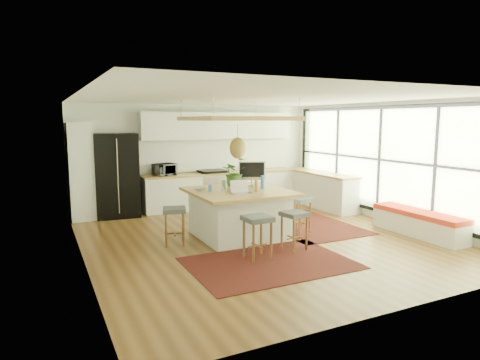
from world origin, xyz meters
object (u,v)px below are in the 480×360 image
stool_near_right (294,230)px  stool_right_back (280,210)px  island (239,213)px  monitor (252,174)px  stool_right_front (298,216)px  stool_left_side (175,226)px  stool_near_left (257,238)px  island_plant (234,175)px  fridge (117,178)px  laptop (241,187)px  microwave (165,168)px

stool_near_right → stool_right_back: 1.71m
island → monitor: bearing=37.0°
island → stool_right_front: 1.25m
island → stool_right_back: (1.18, 0.38, -0.11)m
stool_right_back → stool_left_side: 2.52m
stool_near_left → stool_left_side: size_ratio=1.05×
stool_right_back → stool_near_right: bearing=-112.8°
island_plant → stool_right_front: bearing=-37.9°
stool_near_right → stool_right_front: (0.69, 0.89, 0.00)m
fridge → island_plant: (1.99, -2.34, 0.24)m
fridge → stool_left_side: bearing=-74.5°
fridge → island_plant: bearing=-44.6°
stool_right_front → stool_left_side: (-2.52, 0.31, 0.00)m
stool_right_back → laptop: (-1.30, -0.75, 0.70)m
stool_left_side → monitor: bearing=11.3°
island → stool_right_back: size_ratio=2.32×
stool_right_front → stool_left_side: 2.54m
stool_near_left → laptop: size_ratio=1.97×
stool_right_front → laptop: bearing=-177.3°
stool_right_front → laptop: (-1.33, -0.06, 0.70)m
stool_near_right → monitor: size_ratio=1.22×
laptop → microwave: microwave is taller
stool_near_left → stool_right_back: (1.50, 1.76, 0.00)m
fridge → stool_left_side: 2.96m
stool_right_back → monitor: 1.09m
island → stool_right_front: size_ratio=2.51×
island → laptop: bearing=-108.0°
island → stool_right_front: (1.21, -0.31, -0.11)m
stool_right_back → island_plant: (-1.03, 0.14, 0.81)m
stool_near_right → stool_left_side: stool_left_side is taller
fridge → monitor: fridge is taller
stool_near_left → island_plant: island_plant is taller
stool_near_left → fridge: bearing=109.8°
stool_right_front → laptop: 1.50m
laptop → microwave: (-0.55, 3.23, 0.06)m
laptop → monitor: size_ratio=0.66×
laptop → island_plant: 0.93m
stool_near_left → stool_right_front: size_ratio=0.99×
stool_right_front → island_plant: (-1.06, 0.83, 0.81)m
stool_right_front → fridge: bearing=134.0°
laptop → monitor: (0.60, 0.73, 0.14)m
stool_near_right → stool_right_back: (0.67, 1.58, 0.00)m
fridge → monitor: size_ratio=3.54×
monitor → stool_near_right: bearing=-62.2°
stool_left_side → island_plant: 1.75m
stool_near_left → monitor: (0.80, 1.74, 0.83)m
microwave → stool_near_left: bearing=-103.0°
stool_right_back → island_plant: size_ratio=1.33×
island → monitor: monitor is taller
stool_right_back → microwave: bearing=126.7°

